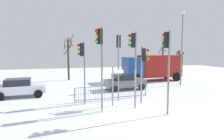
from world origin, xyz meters
name	(u,v)px	position (x,y,z in m)	size (l,w,h in m)	color
ground_plane	(126,111)	(0.00, 0.00, 0.00)	(60.00, 60.00, 0.00)	silver
traffic_light_rear_left	(167,53)	(2.08, -1.09, 3.55)	(0.38, 0.54, 4.86)	slate
traffic_light_foreground_left	(119,52)	(0.36, 2.75, 3.60)	(0.37, 0.55, 4.92)	slate
traffic_light_foreground_right	(144,62)	(1.77, 1.37, 2.91)	(0.53, 0.40, 3.97)	slate
traffic_light_mid_right	(134,53)	(0.67, 0.55, 3.58)	(0.51, 0.43, 4.90)	slate
traffic_light_mid_left	(100,51)	(-1.54, 0.30, 3.71)	(0.52, 0.42, 5.09)	slate
traffic_light_rear_right	(82,58)	(-2.34, 2.49, 3.17)	(0.54, 0.38, 4.33)	slate
direction_sign_post	(114,84)	(-0.39, 1.38, 1.50)	(0.79, 0.09, 2.66)	slate
pedestrian_guard_railing	(113,92)	(-0.01, 3.05, 0.55)	(5.81, 0.52, 1.07)	slate
car_grey_mid	(124,82)	(2.07, 6.30, 0.77)	(3.89, 2.12, 1.47)	slate
car_white_trailing	(20,87)	(-6.97, 5.75, 0.77)	(3.90, 2.13, 1.47)	silver
delivery_truck	(153,66)	(7.17, 10.59, 1.74)	(7.11, 2.86, 3.10)	maroon
street_lamp	(182,41)	(8.73, 7.06, 4.72)	(0.36, 0.36, 7.86)	slate
bare_tree_left	(179,62)	(13.58, 14.65, 2.00)	(1.70, 1.17, 3.66)	#473828
bare_tree_centre	(68,57)	(-2.73, 13.81, 2.85)	(1.40, 1.43, 5.73)	#473828
bare_tree_right	(163,55)	(12.94, 18.25, 2.89)	(1.55, 1.49, 5.80)	#473828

